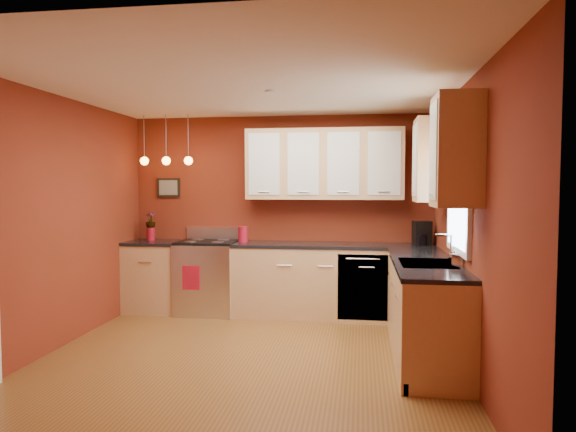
# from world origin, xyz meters

# --- Properties ---
(floor) EXTENTS (4.20, 4.20, 0.00)m
(floor) POSITION_xyz_m (0.00, 0.00, 0.00)
(floor) COLOR brown
(floor) RESTS_ON ground
(ceiling) EXTENTS (4.00, 4.20, 0.02)m
(ceiling) POSITION_xyz_m (0.00, 0.00, 2.60)
(ceiling) COLOR white
(ceiling) RESTS_ON wall_back
(wall_back) EXTENTS (4.00, 0.02, 2.60)m
(wall_back) POSITION_xyz_m (0.00, 2.10, 1.30)
(wall_back) COLOR maroon
(wall_back) RESTS_ON floor
(wall_front) EXTENTS (4.00, 0.02, 2.60)m
(wall_front) POSITION_xyz_m (0.00, -2.10, 1.30)
(wall_front) COLOR maroon
(wall_front) RESTS_ON floor
(wall_left) EXTENTS (0.02, 4.20, 2.60)m
(wall_left) POSITION_xyz_m (-2.00, 0.00, 1.30)
(wall_left) COLOR maroon
(wall_left) RESTS_ON floor
(wall_right) EXTENTS (0.02, 4.20, 2.60)m
(wall_right) POSITION_xyz_m (2.00, 0.00, 1.30)
(wall_right) COLOR maroon
(wall_right) RESTS_ON floor
(base_cabinets_back_left) EXTENTS (0.70, 0.60, 0.90)m
(base_cabinets_back_left) POSITION_xyz_m (-1.65, 1.80, 0.45)
(base_cabinets_back_left) COLOR tan
(base_cabinets_back_left) RESTS_ON floor
(base_cabinets_back_right) EXTENTS (2.54, 0.60, 0.90)m
(base_cabinets_back_right) POSITION_xyz_m (0.73, 1.80, 0.45)
(base_cabinets_back_right) COLOR tan
(base_cabinets_back_right) RESTS_ON floor
(base_cabinets_right) EXTENTS (0.60, 2.10, 0.90)m
(base_cabinets_right) POSITION_xyz_m (1.70, 0.45, 0.45)
(base_cabinets_right) COLOR tan
(base_cabinets_right) RESTS_ON floor
(counter_back_left) EXTENTS (0.70, 0.62, 0.04)m
(counter_back_left) POSITION_xyz_m (-1.65, 1.80, 0.92)
(counter_back_left) COLOR black
(counter_back_left) RESTS_ON base_cabinets_back_left
(counter_back_right) EXTENTS (2.54, 0.62, 0.04)m
(counter_back_right) POSITION_xyz_m (0.73, 1.80, 0.92)
(counter_back_right) COLOR black
(counter_back_right) RESTS_ON base_cabinets_back_right
(counter_right) EXTENTS (0.62, 2.10, 0.04)m
(counter_right) POSITION_xyz_m (1.70, 0.45, 0.92)
(counter_right) COLOR black
(counter_right) RESTS_ON base_cabinets_right
(gas_range) EXTENTS (0.76, 0.64, 1.11)m
(gas_range) POSITION_xyz_m (-0.92, 1.80, 0.48)
(gas_range) COLOR silver
(gas_range) RESTS_ON floor
(dishwasher_front) EXTENTS (0.60, 0.02, 0.80)m
(dishwasher_front) POSITION_xyz_m (1.10, 1.51, 0.45)
(dishwasher_front) COLOR silver
(dishwasher_front) RESTS_ON base_cabinets_back_right
(sink) EXTENTS (0.50, 0.70, 0.33)m
(sink) POSITION_xyz_m (1.70, 0.30, 0.92)
(sink) COLOR #97979C
(sink) RESTS_ON counter_right
(window) EXTENTS (0.06, 1.02, 1.22)m
(window) POSITION_xyz_m (1.97, 0.30, 1.69)
(window) COLOR white
(window) RESTS_ON wall_right
(upper_cabinets_back) EXTENTS (2.00, 0.35, 0.90)m
(upper_cabinets_back) POSITION_xyz_m (0.60, 1.93, 1.95)
(upper_cabinets_back) COLOR tan
(upper_cabinets_back) RESTS_ON wall_back
(upper_cabinets_right) EXTENTS (0.35, 1.95, 0.90)m
(upper_cabinets_right) POSITION_xyz_m (1.82, 0.32, 1.95)
(upper_cabinets_right) COLOR tan
(upper_cabinets_right) RESTS_ON wall_right
(wall_picture) EXTENTS (0.32, 0.03, 0.26)m
(wall_picture) POSITION_xyz_m (-1.55, 2.08, 1.65)
(wall_picture) COLOR black
(wall_picture) RESTS_ON wall_back
(pendant_lights) EXTENTS (0.71, 0.11, 0.66)m
(pendant_lights) POSITION_xyz_m (-1.45, 1.75, 2.01)
(pendant_lights) COLOR #97979C
(pendant_lights) RESTS_ON ceiling
(red_canister) EXTENTS (0.14, 0.14, 0.20)m
(red_canister) POSITION_xyz_m (-0.45, 1.84, 1.04)
(red_canister) COLOR #A41124
(red_canister) RESTS_ON counter_back_right
(red_vase) EXTENTS (0.11, 0.11, 0.17)m
(red_vase) POSITION_xyz_m (-1.73, 1.88, 1.03)
(red_vase) COLOR #A41124
(red_vase) RESTS_ON counter_back_left
(flowers) EXTENTS (0.16, 0.16, 0.23)m
(flowers) POSITION_xyz_m (-1.73, 1.88, 1.21)
(flowers) COLOR #A41124
(flowers) RESTS_ON red_vase
(coffee_maker) EXTENTS (0.24, 0.24, 0.30)m
(coffee_maker) POSITION_xyz_m (1.82, 1.82, 1.08)
(coffee_maker) COLOR black
(coffee_maker) RESTS_ON counter_back_right
(soap_pump) EXTENTS (0.10, 0.10, 0.18)m
(soap_pump) POSITION_xyz_m (1.92, 0.13, 1.03)
(soap_pump) COLOR white
(soap_pump) RESTS_ON counter_right
(dish_towel) EXTENTS (0.22, 0.02, 0.30)m
(dish_towel) POSITION_xyz_m (-1.04, 1.47, 0.52)
(dish_towel) COLOR #A41124
(dish_towel) RESTS_ON gas_range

